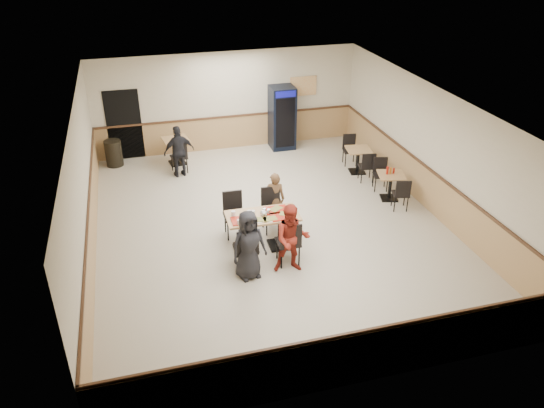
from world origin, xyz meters
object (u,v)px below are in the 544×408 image
object	(u,v)px
back_table	(176,147)
pepsi_cooler	(282,118)
diner_woman_right	(292,239)
side_table_far	(358,157)
side_table_near	(391,183)
main_table	(263,226)
diner_woman_left	(249,245)
trash_bin	(114,153)
diner_man_opposite	(275,199)
lone_diner	(179,151)

from	to	relation	value
back_table	pepsi_cooler	bearing A→B (deg)	6.73
diner_woman_right	side_table_far	bearing A→B (deg)	61.19
diner_woman_right	side_table_near	size ratio (longest dim) A/B	1.90
main_table	pepsi_cooler	size ratio (longest dim) A/B	0.81
side_table_near	diner_woman_left	bearing A→B (deg)	-151.55
back_table	diner_woman_left	bearing A→B (deg)	-82.72
main_table	trash_bin	size ratio (longest dim) A/B	2.06
main_table	trash_bin	xyz separation A→B (m)	(-3.07, 5.42, -0.17)
diner_woman_left	back_table	size ratio (longest dim) A/B	1.82
diner_man_opposite	side_table_near	world-z (taller)	diner_man_opposite
lone_diner	pepsi_cooler	distance (m)	3.57
side_table_near	trash_bin	xyz separation A→B (m)	(-6.80, 4.04, -0.08)
main_table	diner_woman_left	distance (m)	1.08
main_table	side_table_far	bearing A→B (deg)	42.50
main_table	pepsi_cooler	bearing A→B (deg)	71.20
diner_woman_left	side_table_near	world-z (taller)	diner_woman_left
back_table	pepsi_cooler	xyz separation A→B (m)	(3.33, 0.39, 0.46)
main_table	pepsi_cooler	distance (m)	5.84
diner_woman_left	back_table	distance (m)	6.05
diner_woman_left	diner_man_opposite	xyz separation A→B (m)	(1.05, 1.86, -0.08)
diner_woman_right	trash_bin	size ratio (longest dim) A/B	1.97
diner_woman_left	pepsi_cooler	world-z (taller)	pepsi_cooler
main_table	side_table_far	world-z (taller)	main_table
trash_bin	diner_woman_left	bearing A→B (deg)	-68.14
side_table_near	pepsi_cooler	xyz separation A→B (m)	(-1.69, 4.09, 0.51)
lone_diner	diner_woman_left	bearing A→B (deg)	87.01
side_table_far	diner_man_opposite	bearing A→B (deg)	-144.64
diner_woman_right	main_table	bearing A→B (deg)	120.40
main_table	back_table	size ratio (longest dim) A/B	1.94
side_table_far	trash_bin	world-z (taller)	trash_bin
diner_woman_left	diner_woman_right	size ratio (longest dim) A/B	0.99
diner_woman_left	diner_woman_right	xyz separation A→B (m)	(0.89, -0.03, 0.01)
main_table	pepsi_cooler	xyz separation A→B (m)	(2.04, 5.46, 0.42)
main_table	diner_woman_right	world-z (taller)	diner_woman_right
diner_man_opposite	side_table_near	bearing A→B (deg)	-157.32
side_table_far	lone_diner	bearing A→B (deg)	167.22
diner_woman_right	pepsi_cooler	world-z (taller)	pepsi_cooler
pepsi_cooler	side_table_near	bearing A→B (deg)	-67.08
pepsi_cooler	trash_bin	size ratio (longest dim) A/B	2.55
diner_man_opposite	side_table_far	distance (m)	3.75
diner_man_opposite	pepsi_cooler	xyz separation A→B (m)	(1.51, 4.53, 0.31)
trash_bin	diner_woman_right	bearing A→B (deg)	-61.69
main_table	side_table_near	world-z (taller)	main_table
lone_diner	side_table_near	size ratio (longest dim) A/B	1.85
pepsi_cooler	trash_bin	xyz separation A→B (m)	(-5.11, -0.04, -0.59)
side_table_near	back_table	size ratio (longest dim) A/B	0.97
side_table_near	trash_bin	distance (m)	7.91
back_table	pepsi_cooler	size ratio (longest dim) A/B	0.42
diner_man_opposite	back_table	distance (m)	4.53
side_table_far	pepsi_cooler	world-z (taller)	pepsi_cooler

